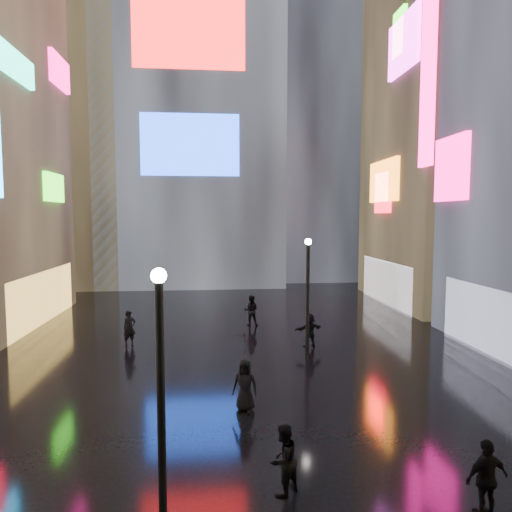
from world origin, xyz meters
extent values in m
plane|color=black|center=(0.00, 20.00, 0.00)|extent=(140.00, 140.00, 0.00)
cube|color=#FFC659|center=(-11.10, 26.00, 1.50)|extent=(0.20, 10.00, 3.00)
cube|color=#3CF61B|center=(-10.85, 27.82, 7.91)|extent=(0.25, 3.00, 1.71)
cube|color=#1AFFBE|center=(-10.85, 22.61, 13.61)|extent=(0.25, 4.84, 1.37)
cube|color=#FF0C75|center=(-10.85, 29.70, 15.31)|extent=(0.25, 3.32, 1.94)
cube|color=white|center=(11.10, 17.00, 1.50)|extent=(0.20, 9.00, 3.00)
cube|color=#FF0C75|center=(10.85, 21.12, 8.58)|extent=(0.25, 2.99, 3.26)
cube|color=#FF0C75|center=(10.85, 24.00, 14.00)|extent=(0.25, 1.40, 10.00)
cube|color=black|center=(16.00, 30.00, 14.00)|extent=(10.00, 12.00, 28.00)
cube|color=white|center=(11.10, 30.00, 1.50)|extent=(0.20, 9.00, 3.00)
cube|color=orange|center=(10.85, 30.32, 8.66)|extent=(0.25, 4.92, 2.91)
cube|color=#FF32EA|center=(10.85, 27.51, 17.02)|extent=(0.25, 4.36, 3.46)
cube|color=#FF0C20|center=(10.85, 30.44, 7.84)|extent=(0.25, 2.63, 2.87)
cube|color=#3CF61B|center=(10.85, 28.19, 17.94)|extent=(0.25, 1.69, 2.90)
cube|color=black|center=(-3.00, 44.00, 21.00)|extent=(16.00, 14.00, 42.00)
cube|color=#FF1414|center=(-3.00, 36.90, 21.00)|extent=(9.00, 0.20, 6.00)
cube|color=#194CFF|center=(-3.00, 36.90, 12.00)|extent=(8.00, 0.20, 5.00)
cube|color=black|center=(9.00, 46.00, 17.00)|extent=(12.00, 12.00, 34.00)
cube|color=black|center=(-14.00, 42.00, 13.00)|extent=(10.00, 10.00, 26.00)
cylinder|color=black|center=(-2.27, 7.34, 2.50)|extent=(0.16, 0.16, 5.00)
sphere|color=white|center=(-2.27, 7.34, 5.05)|extent=(0.30, 0.30, 0.30)
cylinder|color=black|center=(2.93, 18.45, 2.50)|extent=(0.16, 0.16, 5.00)
sphere|color=white|center=(2.93, 18.45, 5.05)|extent=(0.30, 0.30, 0.30)
imported|color=black|center=(0.25, 8.32, 0.79)|extent=(0.97, 0.96, 1.58)
imported|color=black|center=(4.28, 7.17, 0.81)|extent=(1.00, 0.53, 1.63)
imported|color=black|center=(-0.27, 12.77, 0.82)|extent=(0.92, 0.73, 1.64)
imported|color=black|center=(3.30, 19.63, 0.79)|extent=(1.53, 0.97, 1.58)
imported|color=black|center=(-5.25, 20.62, 0.84)|extent=(0.74, 0.67, 1.69)
imported|color=black|center=(0.88, 24.11, 0.86)|extent=(0.90, 0.73, 1.71)
imported|color=black|center=(-0.27, 12.77, 2.08)|extent=(1.37, 1.38, 0.89)
camera|label=1|loc=(-1.27, -1.23, 6.15)|focal=32.00mm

